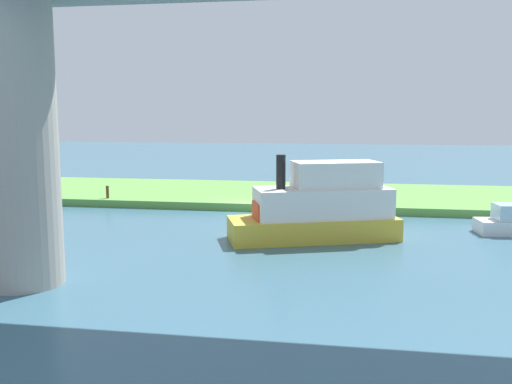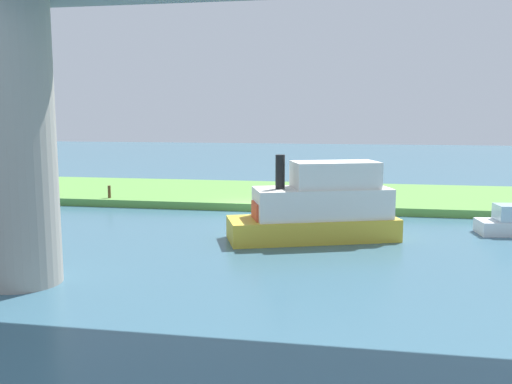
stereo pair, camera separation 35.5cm
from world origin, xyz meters
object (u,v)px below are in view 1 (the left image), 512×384
at_px(person_on_bank, 344,188).
at_px(bridge_pylon, 17,145).
at_px(mooring_post, 108,192).
at_px(marker_buoy, 48,252).
at_px(riverboat_paddlewheel, 319,208).

bearing_deg(person_on_bank, bridge_pylon, 59.87).
bearing_deg(mooring_post, bridge_pylon, 104.64).
bearing_deg(mooring_post, marker_buoy, 103.89).
height_order(person_on_bank, riverboat_paddlewheel, riverboat_paddlewheel).
height_order(bridge_pylon, marker_buoy, bridge_pylon).
bearing_deg(riverboat_paddlewheel, marker_buoy, 26.38).
distance_m(person_on_bank, riverboat_paddlewheel, 10.53).
bearing_deg(marker_buoy, person_on_bank, -127.79).
distance_m(riverboat_paddlewheel, marker_buoy, 12.77).
xyz_separation_m(riverboat_paddlewheel, marker_buoy, (11.38, 5.64, -1.32)).
relative_size(person_on_bank, riverboat_paddlewheel, 0.16).
bearing_deg(bridge_pylon, riverboat_paddlewheel, -138.30).
bearing_deg(bridge_pylon, marker_buoy, -72.52).
distance_m(mooring_post, marker_buoy, 13.97).
relative_size(bridge_pylon, mooring_post, 12.06).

